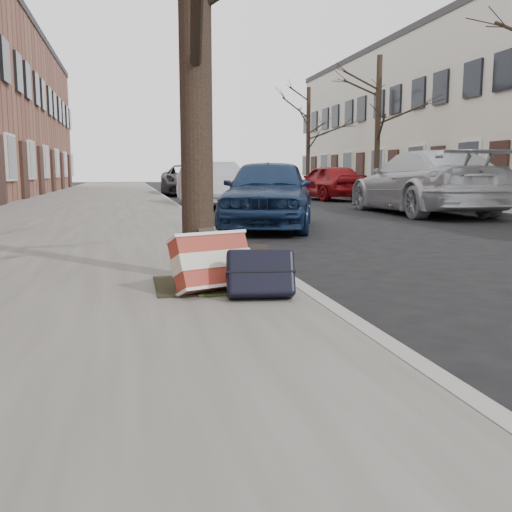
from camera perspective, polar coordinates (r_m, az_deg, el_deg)
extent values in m
cube|color=gray|center=(18.45, -15.99, 5.00)|extent=(5.00, 70.00, 0.12)
cube|color=slate|center=(21.16, 17.00, 5.35)|extent=(4.00, 70.00, 0.12)
cube|color=black|center=(4.72, -4.89, -2.83)|extent=(0.85, 0.85, 0.02)
cube|color=maroon|center=(4.40, -4.41, -0.67)|extent=(0.68, 0.53, 0.47)
cube|color=black|center=(4.17, 0.44, -1.70)|extent=(0.53, 0.35, 0.39)
imported|color=#152849|center=(10.70, 1.29, 6.33)|extent=(2.71, 4.17, 1.32)
imported|color=#A9AAB1|center=(17.15, -4.34, 7.13)|extent=(1.86, 4.23, 1.35)
imported|color=#36373B|center=(26.32, -6.92, 7.56)|extent=(2.50, 5.07, 1.38)
imported|color=#B6B9BF|center=(14.97, 16.34, 7.04)|extent=(2.39, 5.46, 1.56)
imported|color=maroon|center=(21.89, 7.19, 7.33)|extent=(2.13, 4.11, 1.34)
cylinder|color=black|center=(23.84, 12.08, 12.57)|extent=(0.22, 0.22, 5.48)
cylinder|color=black|center=(32.31, 5.24, 11.61)|extent=(0.22, 0.22, 5.52)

